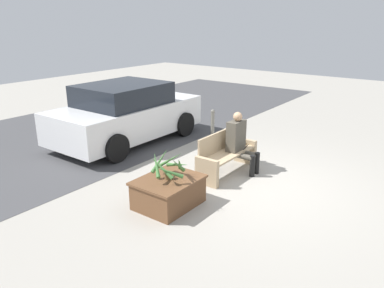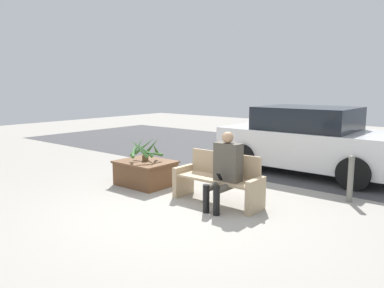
{
  "view_description": "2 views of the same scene",
  "coord_description": "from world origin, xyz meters",
  "px_view_note": "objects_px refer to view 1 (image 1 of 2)",
  "views": [
    {
      "loc": [
        -5.83,
        -2.95,
        2.95
      ],
      "look_at": [
        -0.43,
        1.07,
        0.7
      ],
      "focal_mm": 35.0,
      "sensor_mm": 36.0,
      "label": 1
    },
    {
      "loc": [
        3.69,
        -4.24,
        1.94
      ],
      "look_at": [
        -0.4,
        0.74,
        0.93
      ],
      "focal_mm": 35.0,
      "sensor_mm": 36.0,
      "label": 2
    }
  ],
  "objects_px": {
    "parked_car": "(126,113)",
    "potted_plant": "(169,166)",
    "person_seated": "(239,140)",
    "bollard_post": "(213,124)",
    "planter_box": "(169,191)",
    "bench": "(225,154)"
  },
  "relations": [
    {
      "from": "parked_car",
      "to": "bollard_post",
      "type": "distance_m",
      "value": 2.2
    },
    {
      "from": "bollard_post",
      "to": "bench",
      "type": "bearing_deg",
      "value": -139.62
    },
    {
      "from": "potted_plant",
      "to": "bollard_post",
      "type": "bearing_deg",
      "value": 22.71
    },
    {
      "from": "planter_box",
      "to": "potted_plant",
      "type": "distance_m",
      "value": 0.45
    },
    {
      "from": "parked_car",
      "to": "potted_plant",
      "type": "bearing_deg",
      "value": -123.23
    },
    {
      "from": "person_seated",
      "to": "bollard_post",
      "type": "height_order",
      "value": "person_seated"
    },
    {
      "from": "person_seated",
      "to": "bollard_post",
      "type": "relative_size",
      "value": 1.54
    },
    {
      "from": "bollard_post",
      "to": "parked_car",
      "type": "bearing_deg",
      "value": 129.9
    },
    {
      "from": "planter_box",
      "to": "parked_car",
      "type": "xyz_separation_m",
      "value": [
        2.04,
        3.1,
        0.46
      ]
    },
    {
      "from": "bench",
      "to": "parked_car",
      "type": "relative_size",
      "value": 0.4
    },
    {
      "from": "bollard_post",
      "to": "person_seated",
      "type": "bearing_deg",
      "value": -131.98
    },
    {
      "from": "bench",
      "to": "parked_car",
      "type": "distance_m",
      "value": 3.13
    },
    {
      "from": "planter_box",
      "to": "bollard_post",
      "type": "bearing_deg",
      "value": 22.48
    },
    {
      "from": "parked_car",
      "to": "bollard_post",
      "type": "bearing_deg",
      "value": -50.1
    },
    {
      "from": "parked_car",
      "to": "bollard_post",
      "type": "xyz_separation_m",
      "value": [
        1.4,
        -1.67,
        -0.31
      ]
    },
    {
      "from": "potted_plant",
      "to": "bollard_post",
      "type": "height_order",
      "value": "potted_plant"
    },
    {
      "from": "bench",
      "to": "potted_plant",
      "type": "xyz_separation_m",
      "value": [
        -1.75,
        -0.01,
        0.32
      ]
    },
    {
      "from": "potted_plant",
      "to": "bollard_post",
      "type": "distance_m",
      "value": 3.74
    },
    {
      "from": "bench",
      "to": "parked_car",
      "type": "bearing_deg",
      "value": 84.78
    },
    {
      "from": "person_seated",
      "to": "bollard_post",
      "type": "xyz_separation_m",
      "value": [
        1.44,
        1.6,
        -0.25
      ]
    },
    {
      "from": "parked_car",
      "to": "bollard_post",
      "type": "relative_size",
      "value": 4.89
    },
    {
      "from": "planter_box",
      "to": "potted_plant",
      "type": "relative_size",
      "value": 1.6
    }
  ]
}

